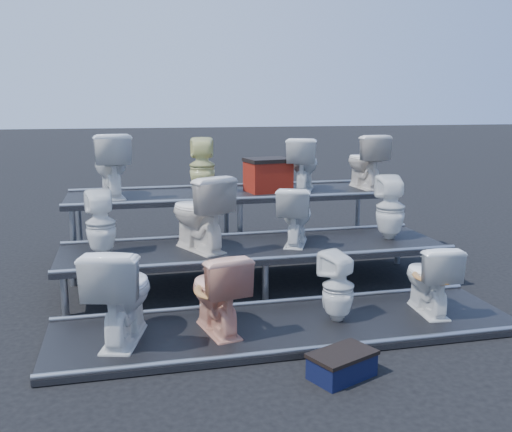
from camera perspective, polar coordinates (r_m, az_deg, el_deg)
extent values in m
plane|color=black|center=(6.43, -0.11, -7.02)|extent=(80.00, 80.00, 0.00)
cube|color=black|center=(5.24, 3.18, -11.07)|extent=(4.20, 1.20, 0.06)
cube|color=black|center=(6.36, -0.11, -5.06)|extent=(4.20, 1.20, 0.46)
cube|color=black|center=(7.55, -2.35, -0.87)|extent=(4.20, 1.20, 0.86)
imported|color=white|center=(4.90, -13.33, -7.47)|extent=(0.66, 0.90, 0.83)
imported|color=#DE997F|center=(4.97, -3.91, -7.54)|extent=(0.54, 0.78, 0.72)
imported|color=white|center=(5.27, 8.20, -7.00)|extent=(0.38, 0.38, 0.64)
imported|color=white|center=(5.65, 16.93, -5.93)|extent=(0.43, 0.69, 0.68)
imported|color=white|center=(6.08, -15.26, -0.72)|extent=(0.34, 0.35, 0.68)
imported|color=silver|center=(6.11, -5.74, 0.36)|extent=(0.75, 0.92, 0.82)
imported|color=white|center=(6.35, 3.96, 0.07)|extent=(0.60, 0.74, 0.66)
imported|color=white|center=(6.76, 13.29, 0.83)|extent=(0.38, 0.39, 0.74)
imported|color=white|center=(7.29, -14.32, 4.93)|extent=(0.54, 0.83, 0.79)
imported|color=beige|center=(7.36, -5.40, 5.01)|extent=(0.36, 0.37, 0.72)
imported|color=white|center=(7.66, 4.76, 5.21)|extent=(0.65, 0.79, 0.71)
imported|color=silver|center=(7.98, 10.87, 5.41)|extent=(0.44, 0.74, 0.74)
cube|color=maroon|center=(7.53, 1.20, 3.94)|extent=(0.60, 0.51, 0.39)
cube|color=black|center=(4.45, 8.59, -14.66)|extent=(0.55, 0.45, 0.17)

